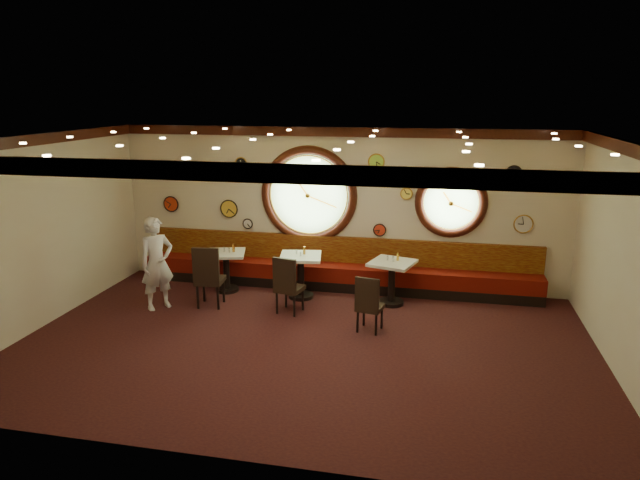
{
  "coord_description": "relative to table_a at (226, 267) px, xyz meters",
  "views": [
    {
      "loc": [
        1.95,
        -8.05,
        3.84
      ],
      "look_at": [
        0.09,
        0.8,
        1.5
      ],
      "focal_mm": 32.0,
      "sensor_mm": 36.0,
      "label": 1
    }
  ],
  "objects": [
    {
      "name": "porthole_right_frame",
      "position": [
        4.29,
        0.86,
        1.29
      ],
      "size": [
        1.38,
        0.18,
        1.38
      ],
      "primitive_type": "torus",
      "rotation": [
        1.57,
        0.0,
        0.0
      ],
      "color": "#321109",
      "rests_on": "wall_back"
    },
    {
      "name": "condiment_a_pepper",
      "position": [
        0.08,
        -0.0,
        0.34
      ],
      "size": [
        0.03,
        0.03,
        0.09
      ],
      "primitive_type": "cylinder",
      "color": "silver",
      "rests_on": "table_a"
    },
    {
      "name": "banquette_base",
      "position": [
        2.09,
        0.6,
        -0.41
      ],
      "size": [
        8.0,
        0.55,
        0.2
      ],
      "primitive_type": "cube",
      "color": "black",
      "rests_on": "floor"
    },
    {
      "name": "wall_left",
      "position": [
        -2.41,
        -2.12,
        1.09
      ],
      "size": [
        0.02,
        6.0,
        3.2
      ],
      "primitive_type": "cube",
      "color": "beige",
      "rests_on": "floor"
    },
    {
      "name": "wall_back",
      "position": [
        2.09,
        0.88,
        1.09
      ],
      "size": [
        9.0,
        0.02,
        3.2
      ],
      "primitive_type": "cube",
      "color": "beige",
      "rests_on": "floor"
    },
    {
      "name": "porthole_right_ring",
      "position": [
        4.29,
        0.83,
        1.29
      ],
      "size": [
        1.09,
        0.03,
        1.09
      ],
      "primitive_type": "torus",
      "rotation": [
        1.57,
        0.0,
        0.0
      ],
      "color": "gold",
      "rests_on": "wall_back"
    },
    {
      "name": "molding_right",
      "position": [
        6.54,
        -2.12,
        2.6
      ],
      "size": [
        0.1,
        6.0,
        0.18
      ],
      "primitive_type": "cube",
      "color": "#321109",
      "rests_on": "wall_back"
    },
    {
      "name": "wall_clock_6",
      "position": [
        2.94,
        0.84,
        0.69
      ],
      "size": [
        0.24,
        0.03,
        0.24
      ],
      "primitive_type": "cylinder",
      "rotation": [
        1.57,
        0.0,
        0.0
      ],
      "color": "red",
      "rests_on": "wall_back"
    },
    {
      "name": "wall_clock_5",
      "position": [
        0.19,
        0.84,
        0.69
      ],
      "size": [
        0.2,
        0.03,
        0.2
      ],
      "primitive_type": "cylinder",
      "rotation": [
        1.57,
        0.0,
        0.0
      ],
      "color": "silver",
      "rests_on": "wall_back"
    },
    {
      "name": "wall_clock_3",
      "position": [
        5.39,
        0.84,
        1.89
      ],
      "size": [
        0.28,
        0.03,
        0.28
      ],
      "primitive_type": "cylinder",
      "rotation": [
        1.57,
        0.0,
        0.0
      ],
      "color": "black",
      "rests_on": "wall_back"
    },
    {
      "name": "molding_front",
      "position": [
        2.09,
        -5.07,
        2.6
      ],
      "size": [
        9.0,
        0.1,
        0.18
      ],
      "primitive_type": "cube",
      "color": "#321109",
      "rests_on": "wall_back"
    },
    {
      "name": "banquette_back",
      "position": [
        2.09,
        0.82,
        0.24
      ],
      "size": [
        8.0,
        0.1,
        0.55
      ],
      "primitive_type": "cube",
      "color": "#5B1007",
      "rests_on": "wall_back"
    },
    {
      "name": "condiment_b_bottle",
      "position": [
        1.59,
        0.02,
        0.42
      ],
      "size": [
        0.05,
        0.05,
        0.15
      ],
      "primitive_type": "cylinder",
      "color": "#CA892F",
      "rests_on": "table_b"
    },
    {
      "name": "floor",
      "position": [
        2.09,
        -2.12,
        -0.51
      ],
      "size": [
        9.0,
        6.0,
        0.0
      ],
      "primitive_type": "cube",
      "color": "black",
      "rests_on": "ground"
    },
    {
      "name": "wall_clock_8",
      "position": [
        -1.11,
        0.84,
        1.84
      ],
      "size": [
        0.26,
        0.03,
        0.26
      ],
      "primitive_type": "cylinder",
      "rotation": [
        1.57,
        0.0,
        0.0
      ],
      "color": "#92C828",
      "rests_on": "wall_back"
    },
    {
      "name": "banquette_seat",
      "position": [
        2.09,
        0.6,
        -0.16
      ],
      "size": [
        8.0,
        0.55,
        0.3
      ],
      "primitive_type": "cube",
      "color": "#5A0D07",
      "rests_on": "banquette_base"
    },
    {
      "name": "chair_c",
      "position": [
        3.02,
        -1.45,
        0.05
      ],
      "size": [
        0.48,
        0.48,
        0.6
      ],
      "rotation": [
        0.0,
        0.0,
        -0.2
      ],
      "color": "black",
      "rests_on": "floor"
    },
    {
      "name": "molding_left",
      "position": [
        -2.36,
        -2.12,
        2.6
      ],
      "size": [
        0.1,
        6.0,
        0.18
      ],
      "primitive_type": "cube",
      "color": "#321109",
      "rests_on": "wall_back"
    },
    {
      "name": "porthole_left_frame",
      "position": [
        1.49,
        0.86,
        1.34
      ],
      "size": [
        1.98,
        0.18,
        1.98
      ],
      "primitive_type": "torus",
      "rotation": [
        1.57,
        0.0,
        0.0
      ],
      "color": "#321109",
      "rests_on": "wall_back"
    },
    {
      "name": "ceiling",
      "position": [
        2.09,
        -2.12,
        2.69
      ],
      "size": [
        9.0,
        6.0,
        0.02
      ],
      "primitive_type": "cube",
      "color": "gold",
      "rests_on": "wall_back"
    },
    {
      "name": "condiment_b_salt",
      "position": [
        1.44,
        0.01,
        0.38
      ],
      "size": [
        0.03,
        0.03,
        0.09
      ],
      "primitive_type": "cylinder",
      "color": "silver",
      "rests_on": "table_b"
    },
    {
      "name": "table_a",
      "position": [
        0.0,
        0.0,
        0.0
      ],
      "size": [
        0.9,
        0.9,
        0.8
      ],
      "color": "black",
      "rests_on": "floor"
    },
    {
      "name": "table_c",
      "position": [
        3.27,
        -0.06,
        0.02
      ],
      "size": [
        0.93,
        0.93,
        0.83
      ],
      "color": "black",
      "rests_on": "floor"
    },
    {
      "name": "molding_back",
      "position": [
        2.09,
        0.83,
        2.6
      ],
      "size": [
        9.0,
        0.1,
        0.18
      ],
      "primitive_type": "cube",
      "color": "#321109",
      "rests_on": "wall_back"
    },
    {
      "name": "chair_a",
      "position": [
        0.01,
        -0.93,
        0.16
      ],
      "size": [
        0.53,
        0.53,
        0.72
      ],
      "rotation": [
        0.0,
        0.0,
        0.1
      ],
      "color": "black",
      "rests_on": "floor"
    },
    {
      "name": "porthole_left_glass",
      "position": [
        1.49,
        0.87,
        1.34
      ],
      "size": [
        1.66,
        0.02,
        1.66
      ],
      "primitive_type": "cylinder",
      "rotation": [
        1.57,
        0.0,
        0.0
      ],
      "color": "#99D27E",
      "rests_on": "wall_back"
    },
    {
      "name": "wall_clock_2",
      "position": [
        5.64,
        0.84,
        0.94
      ],
      "size": [
        0.34,
        0.03,
        0.34
      ],
      "primitive_type": "cylinder",
      "rotation": [
        1.57,
        0.0,
        0.0
      ],
      "color": "silver",
      "rests_on": "wall_back"
    },
    {
      "name": "waiter",
      "position": [
        -0.88,
        -1.13,
        0.35
      ],
      "size": [
        0.71,
        0.74,
        1.7
      ],
      "primitive_type": "imported",
      "rotation": [
        0.0,
        0.0,
        0.88
      ],
      "color": "silver",
      "rests_on": "floor"
    },
    {
      "name": "porthole_right_glass",
      "position": [
        4.29,
        0.87,
        1.29
      ],
      "size": [
        1.1,
        0.02,
        1.1
      ],
      "primitive_type": "cylinder",
      "rotation": [
        1.57,
        0.0,
        0.0
      ],
      "color": "#99D27E",
      "rests_on": "wall_back"
    },
    {
      "name": "condiment_b_pepper",
      "position": [
        1.55,
        -0.13,
        0.39
      ],
      "size": [
        0.03,
        0.03,
        0.09
      ],
      "primitive_type": "cylinder",
      "color": "silver",
      "rests_on": "table_b"
    },
    {
      "name": "condiment_a_salt",
      "position": [
        -0.04,
        0.02,
        0.34
      ],
      "size": [
        0.03,
        0.03,
        0.1
      ],
      "primitive_type": "cylinder",
      "color": "silver",
      "rests_on": "table_a"
    },
    {
      "name": "condiment_c_pepper",
      "position": [
        3.29,
        -0.05,
        0.37
      ],
      "size": [
        0.04,
        0.04,
        0.1
      ],
      "primitive_type": "cylinder",
      "color": "#BCBCC1",
      "rests_on": "table_c"
    },
    {
      "name": "wall_clock_4",
      "position": [
        -1.51,
        0.84,
        1.04
      ],
      "size": [
        0.32,
        0.03,
        0.32
      ],
      "primitive_type": "cylinder",
      "rotation": [
        1.57,
        0.0,
        0.0
      ],
      "color": "red",
      "rests_on": "wall_back"
    },
    {
      "name": "wall_clock_7",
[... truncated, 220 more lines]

